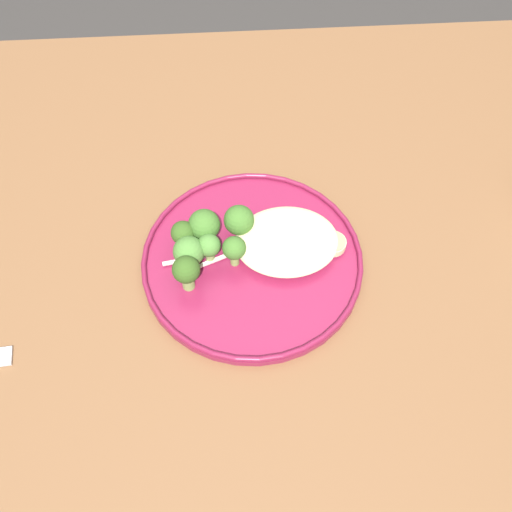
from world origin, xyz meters
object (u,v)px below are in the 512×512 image
object	(u,v)px
broccoli_floret_rear_charred	(187,234)
broccoli_floret_right_tilted	(243,220)
broccoli_floret_small_sprig	(190,271)
seared_scallop_right_edge	(273,253)
dinner_plate	(256,261)
broccoli_floret_left_leaning	(193,252)
broccoli_floret_split_head	(208,225)
seared_scallop_front_small	(308,261)
seared_scallop_left_edge	(337,243)
broccoli_floret_near_rim	(213,246)
seared_scallop_rear_pale	(300,248)
seared_scallop_half_hidden	(291,235)
broccoli_floret_front_edge	(241,249)

from	to	relation	value
broccoli_floret_rear_charred	broccoli_floret_right_tilted	world-z (taller)	broccoli_floret_rear_charred
broccoli_floret_small_sprig	seared_scallop_right_edge	bearing A→B (deg)	-161.13
dinner_plate	broccoli_floret_left_leaning	bearing A→B (deg)	2.62
broccoli_floret_split_head	broccoli_floret_left_leaning	xyz separation A→B (m)	(0.02, 0.04, -0.00)
seared_scallop_front_small	seared_scallop_left_edge	bearing A→B (deg)	-146.89
seared_scallop_right_edge	broccoli_floret_near_rim	bearing A→B (deg)	-0.91
seared_scallop_rear_pale	seared_scallop_right_edge	xyz separation A→B (m)	(0.04, 0.01, 0.00)
seared_scallop_left_edge	broccoli_floret_split_head	xyz separation A→B (m)	(0.17, -0.02, 0.03)
seared_scallop_front_small	broccoli_floret_rear_charred	xyz separation A→B (m)	(0.15, -0.04, 0.02)
seared_scallop_right_edge	seared_scallop_half_hidden	bearing A→B (deg)	-132.77
seared_scallop_right_edge	broccoli_floret_rear_charred	bearing A→B (deg)	-10.97
broccoli_floret_front_edge	broccoli_floret_right_tilted	world-z (taller)	broccoli_floret_right_tilted
seared_scallop_front_small	seared_scallop_right_edge	world-z (taller)	seared_scallop_front_small
seared_scallop_front_small	broccoli_floret_right_tilted	distance (m)	0.10
dinner_plate	seared_scallop_left_edge	bearing A→B (deg)	-173.13
seared_scallop_half_hidden	broccoli_floret_left_leaning	world-z (taller)	broccoli_floret_left_leaning
seared_scallop_front_small	broccoli_floret_front_edge	world-z (taller)	broccoli_floret_front_edge
seared_scallop_right_edge	broccoli_floret_front_edge	world-z (taller)	broccoli_floret_front_edge
seared_scallop_left_edge	broccoli_floret_small_sprig	bearing A→B (deg)	13.78
seared_scallop_right_edge	broccoli_floret_right_tilted	size ratio (longest dim) A/B	0.64
dinner_plate	seared_scallop_half_hidden	xyz separation A→B (m)	(-0.05, -0.03, 0.01)
seared_scallop_half_hidden	seared_scallop_right_edge	distance (m)	0.04
broccoli_floret_rear_charred	dinner_plate	bearing A→B (deg)	164.84
seared_scallop_left_edge	broccoli_floret_right_tilted	distance (m)	0.13
dinner_plate	seared_scallop_right_edge	world-z (taller)	seared_scallop_right_edge
seared_scallop_right_edge	broccoli_floret_near_rim	xyz separation A→B (m)	(0.08, -0.00, 0.02)
seared_scallop_left_edge	broccoli_floret_near_rim	xyz separation A→B (m)	(0.16, 0.01, 0.02)
broccoli_floret_split_head	seared_scallop_front_small	bearing A→B (deg)	159.65
seared_scallop_left_edge	broccoli_floret_left_leaning	xyz separation A→B (m)	(0.19, 0.02, 0.02)
broccoli_floret_front_edge	dinner_plate	bearing A→B (deg)	-173.85
seared_scallop_front_small	broccoli_floret_small_sprig	size ratio (longest dim) A/B	0.56
broccoli_floret_near_rim	broccoli_floret_split_head	bearing A→B (deg)	-79.98
broccoli_floret_front_edge	seared_scallop_left_edge	bearing A→B (deg)	-173.25
seared_scallop_left_edge	seared_scallop_right_edge	xyz separation A→B (m)	(0.08, 0.01, 0.00)
seared_scallop_front_small	seared_scallop_right_edge	size ratio (longest dim) A/B	0.98
dinner_plate	broccoli_floret_right_tilted	distance (m)	0.06
dinner_plate	broccoli_floret_small_sprig	world-z (taller)	broccoli_floret_small_sprig
seared_scallop_left_edge	broccoli_floret_rear_charred	distance (m)	0.20
dinner_plate	seared_scallop_half_hidden	distance (m)	0.06
seared_scallop_rear_pale	broccoli_floret_near_rim	xyz separation A→B (m)	(0.11, 0.00, 0.02)
dinner_plate	broccoli_floret_front_edge	bearing A→B (deg)	6.15
broccoli_floret_small_sprig	broccoli_floret_split_head	bearing A→B (deg)	-108.93
seared_scallop_right_edge	broccoli_floret_near_rim	distance (m)	0.08
seared_scallop_rear_pale	seared_scallop_front_small	bearing A→B (deg)	111.49
broccoli_floret_right_tilted	broccoli_floret_split_head	world-z (taller)	broccoli_floret_split_head
dinner_plate	seared_scallop_rear_pale	world-z (taller)	seared_scallop_rear_pale
broccoli_floret_right_tilted	dinner_plate	bearing A→B (deg)	108.61
seared_scallop_right_edge	broccoli_floret_split_head	world-z (taller)	broccoli_floret_split_head
seared_scallop_right_edge	broccoli_floret_split_head	distance (m)	0.09
seared_scallop_right_edge	broccoli_floret_right_tilted	distance (m)	0.06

